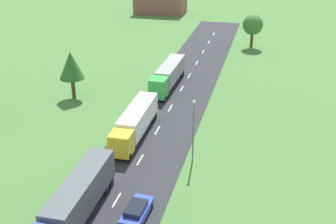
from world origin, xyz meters
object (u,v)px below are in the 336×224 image
(truck_second, at_px, (135,122))
(lamppost_second, at_px, (193,128))
(truck_lead, at_px, (75,202))
(tree_oak, at_px, (71,66))
(tree_maple, at_px, (253,25))
(car_second, at_px, (137,211))
(truck_third, at_px, (168,75))

(truck_second, height_order, lamppost_second, lamppost_second)
(truck_lead, distance_m, lamppost_second, 15.47)
(tree_oak, relative_size, tree_maple, 1.06)
(car_second, distance_m, tree_oak, 31.14)
(truck_third, bearing_deg, lamppost_second, -69.61)
(truck_second, xyz_separation_m, tree_maple, (11.44, 43.64, 2.72))
(truck_third, relative_size, tree_maple, 2.00)
(truck_third, xyz_separation_m, tree_oak, (-12.73, -8.07, 3.14))
(truck_lead, relative_size, car_second, 3.14)
(truck_lead, height_order, car_second, truck_lead)
(truck_lead, xyz_separation_m, car_second, (5.18, 1.74, -1.37))
(lamppost_second, bearing_deg, truck_lead, -122.72)
(truck_second, bearing_deg, truck_lead, -90.53)
(truck_lead, height_order, lamppost_second, lamppost_second)
(truck_lead, relative_size, tree_oak, 1.97)
(truck_third, bearing_deg, tree_oak, -147.64)
(truck_lead, relative_size, truck_third, 1.05)
(truck_second, bearing_deg, car_second, -72.16)
(tree_oak, bearing_deg, truck_lead, -64.82)
(lamppost_second, xyz_separation_m, tree_oak, (-20.93, 13.99, 0.97))
(truck_lead, relative_size, tree_maple, 2.10)
(lamppost_second, height_order, tree_oak, lamppost_second)
(truck_lead, distance_m, tree_maple, 62.12)
(truck_lead, height_order, truck_second, truck_lead)
(truck_third, xyz_separation_m, car_second, (5.09, -33.22, -1.24))
(truck_second, xyz_separation_m, car_second, (5.02, -15.60, -1.20))
(truck_third, height_order, tree_oak, tree_oak)
(truck_lead, xyz_separation_m, truck_second, (0.16, 17.34, -0.17))
(truck_lead, distance_m, truck_second, 17.34)
(truck_lead, relative_size, truck_second, 1.10)
(truck_lead, bearing_deg, tree_oak, 115.18)
(lamppost_second, bearing_deg, truck_second, 151.38)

